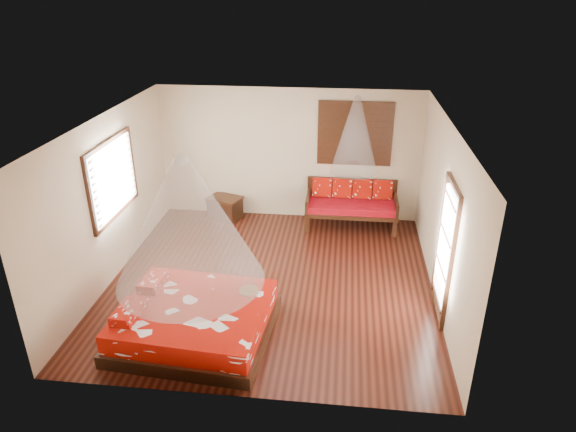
{
  "coord_description": "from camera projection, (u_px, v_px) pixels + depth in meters",
  "views": [
    {
      "loc": [
        1.15,
        -7.54,
        4.78
      ],
      "look_at": [
        0.27,
        0.22,
        1.15
      ],
      "focal_mm": 32.0,
      "sensor_mm": 36.0,
      "label": 1
    }
  ],
  "objects": [
    {
      "name": "glazed_door",
      "position": [
        445.0,
        252.0,
        7.65
      ],
      "size": [
        0.08,
        1.02,
        2.16
      ],
      "color": "black",
      "rests_on": "floor"
    },
    {
      "name": "shutter_panel",
      "position": [
        355.0,
        134.0,
        10.43
      ],
      "size": [
        1.52,
        0.06,
        1.32
      ],
      "color": "black",
      "rests_on": "wall_back"
    },
    {
      "name": "window_left",
      "position": [
        113.0,
        179.0,
        8.67
      ],
      "size": [
        0.1,
        1.74,
        1.34
      ],
      "color": "black",
      "rests_on": "wall_left"
    },
    {
      "name": "daybed",
      "position": [
        351.0,
        202.0,
        10.71
      ],
      "size": [
        1.89,
        0.84,
        0.97
      ],
      "color": "black",
      "rests_on": "floor"
    },
    {
      "name": "storage_chest",
      "position": [
        225.0,
        207.0,
        11.17
      ],
      "size": [
        0.82,
        0.7,
        0.48
      ],
      "rotation": [
        0.0,
        0.0,
        -0.34
      ],
      "color": "black",
      "rests_on": "floor"
    },
    {
      "name": "bed",
      "position": [
        194.0,
        320.0,
        7.47
      ],
      "size": [
        2.29,
        2.1,
        0.64
      ],
      "rotation": [
        0.0,
        0.0,
        -0.08
      ],
      "color": "black",
      "rests_on": "floor"
    },
    {
      "name": "room",
      "position": [
        270.0,
        207.0,
        8.33
      ],
      "size": [
        5.54,
        5.54,
        2.84
      ],
      "color": "black",
      "rests_on": "ground"
    },
    {
      "name": "mosquito_net_main",
      "position": [
        186.0,
        221.0,
        6.79
      ],
      "size": [
        2.04,
        2.04,
        1.8
      ],
      "primitive_type": "cone",
      "color": "white",
      "rests_on": "ceiling"
    },
    {
      "name": "mosquito_net_daybed",
      "position": [
        355.0,
        135.0,
        9.97
      ],
      "size": [
        0.94,
        0.94,
        1.5
      ],
      "primitive_type": "cone",
      "color": "white",
      "rests_on": "ceiling"
    },
    {
      "name": "wine_tray",
      "position": [
        249.0,
        288.0,
        7.68
      ],
      "size": [
        0.29,
        0.29,
        0.23
      ],
      "rotation": [
        0.0,
        0.0,
        0.26
      ],
      "color": "brown",
      "rests_on": "bed"
    }
  ]
}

